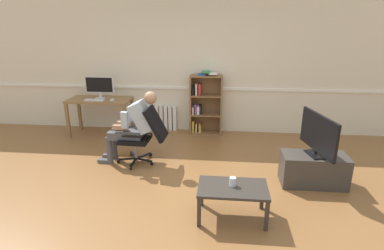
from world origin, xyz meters
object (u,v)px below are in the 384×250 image
tv_screen (318,134)px  bookshelf (204,105)px  imac_monitor (99,86)px  tv_stand (313,170)px  person_seated (133,125)px  drinking_glass (233,182)px  computer_desk (100,104)px  radiator (155,118)px  computer_mouse (112,100)px  office_chair (145,133)px  coffee_table (233,191)px  keyboard (94,100)px

tv_screen → bookshelf: bearing=26.7°
imac_monitor → tv_stand: bearing=-25.4°
person_seated → drinking_glass: person_seated is taller
computer_desk → tv_screen: 4.17m
radiator → tv_screen: bearing=-37.4°
imac_monitor → bookshelf: size_ratio=0.45×
computer_mouse → tv_screen: tv_screen is taller
computer_mouse → bookshelf: bookshelf is taller
imac_monitor → office_chair: imac_monitor is taller
coffee_table → drinking_glass: size_ratio=7.67×
imac_monitor → bookshelf: 2.15m
radiator → coffee_table: size_ratio=1.16×
keyboard → office_chair: (1.27, -1.11, -0.25)m
imac_monitor → drinking_glass: bearing=-45.9°
imac_monitor → office_chair: 1.88m
office_chair → coffee_table: 1.97m
tv_stand → computer_mouse: bearing=155.3°
computer_mouse → person_seated: (0.73, -1.13, -0.12)m
keyboard → drinking_glass: bearing=-43.0°
radiator → tv_screen: tv_screen is taller
computer_mouse → tv_screen: (3.48, -1.60, -0.01)m
office_chair → tv_screen: 2.62m
keyboard → tv_stand: size_ratio=0.43×
bookshelf → tv_screen: 2.64m
keyboard → coffee_table: (2.66, -2.51, -0.41)m
computer_desk → coffee_table: size_ratio=1.53×
person_seated → keyboard: bearing=-133.4°
drinking_glass → bookshelf: bearing=100.0°
drinking_glass → computer_mouse: bearing=132.6°
bookshelf → computer_desk: bearing=-172.0°
imac_monitor → tv_screen: bearing=-25.3°
radiator → drinking_glass: size_ratio=8.87×
computer_desk → keyboard: size_ratio=3.25×
office_chair → tv_screen: tv_screen is taller
computer_mouse → radiator: computer_mouse is taller
computer_mouse → computer_desk: bearing=158.8°
radiator → computer_mouse: bearing=-144.7°
computer_desk → computer_mouse: (0.31, -0.12, 0.13)m
office_chair → computer_desk: bearing=-133.5°
keyboard → tv_stand: (3.84, -1.58, -0.54)m
keyboard → office_chair: 1.71m
tv_screen → coffee_table: bearing=114.8°
person_seated → coffee_table: bearing=50.5°
tv_screen → drinking_glass: tv_screen is taller
drinking_glass → coffee_table: bearing=-82.1°
radiator → drinking_glass: radiator is taller
radiator → person_seated: (0.01, -1.64, 0.38)m
drinking_glass → radiator: bearing=117.7°
tv_stand → drinking_glass: drinking_glass is taller
imac_monitor → coffee_table: (2.62, -2.72, -0.66)m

